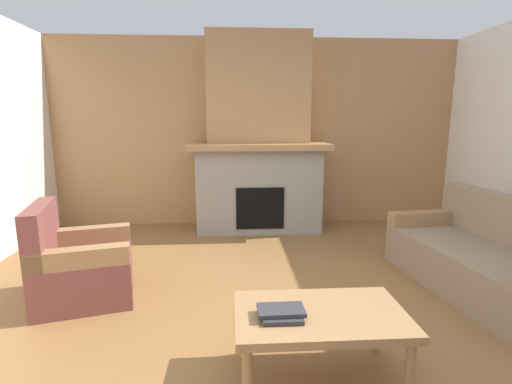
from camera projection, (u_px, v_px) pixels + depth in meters
ground at (281, 323)px, 2.86m from camera, size 9.00×9.00×0.00m
wall_back_wood_panel at (256, 133)px, 5.55m from camera, size 6.00×0.12×2.70m
fireplace at (258, 148)px, 5.22m from camera, size 1.90×0.82×2.70m
couch at (486, 261)px, 3.36m from camera, size 1.04×1.88×0.85m
armchair at (79, 266)px, 3.22m from camera, size 0.93×0.93×0.85m
coffee_table at (320, 320)px, 2.19m from camera, size 1.00×0.60×0.43m
book_stack_near_edge at (281, 313)px, 2.11m from camera, size 0.27×0.19×0.05m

